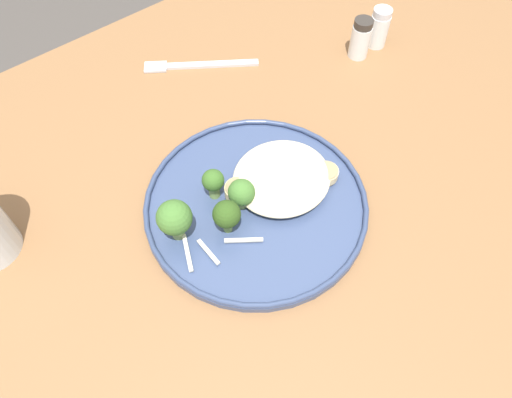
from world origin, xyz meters
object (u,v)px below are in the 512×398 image
seared_scallop_right_edge (238,191)px  broccoli_floret_left_leaning (227,215)px  seared_scallop_large_seared (286,155)px  dinner_fork (197,65)px  pepper_shaker (360,38)px  seared_scallop_on_noodles (298,185)px  seared_scallop_rear_pale (326,173)px  broccoli_floret_right_tilted (211,183)px  broccoli_floret_split_head (242,193)px  broccoli_floret_near_rim (174,218)px  dinner_plate (256,204)px  seared_scallop_tiny_bay (314,181)px  salt_shaker (379,28)px

seared_scallop_right_edge → broccoli_floret_left_leaning: (0.04, 0.03, 0.02)m
seared_scallop_large_seared → dinner_fork: bearing=-95.8°
seared_scallop_right_edge → pepper_shaker: pepper_shaker is taller
seared_scallop_on_noodles → pepper_shaker: (-0.27, -0.15, 0.01)m
seared_scallop_large_seared → seared_scallop_rear_pale: seared_scallop_large_seared is taller
seared_scallop_right_edge → broccoli_floret_left_leaning: bearing=37.6°
broccoli_floret_right_tilted → dinner_fork: broccoli_floret_right_tilted is taller
seared_scallop_large_seared → pepper_shaker: (-0.25, -0.10, 0.01)m
broccoli_floret_split_head → broccoli_floret_near_rim: broccoli_floret_near_rim is taller
broccoli_floret_near_rim → dinner_fork: broccoli_floret_near_rim is taller
seared_scallop_right_edge → broccoli_floret_right_tilted: size_ratio=0.76×
broccoli_floret_near_rim → pepper_shaker: (-0.43, -0.10, -0.02)m
seared_scallop_on_noodles → dinner_fork: seared_scallop_on_noodles is taller
broccoli_floret_right_tilted → dinner_fork: size_ratio=0.29×
seared_scallop_large_seared → broccoli_floret_right_tilted: (0.11, -0.02, 0.02)m
seared_scallop_on_noodles → broccoli_floret_split_head: size_ratio=0.49×
dinner_plate → seared_scallop_right_edge: size_ratio=8.21×
broccoli_floret_split_head → broccoli_floret_near_rim: size_ratio=0.76×
seared_scallop_on_noodles → seared_scallop_tiny_bay: bearing=153.7°
dinner_fork → salt_shaker: size_ratio=2.41×
dinner_plate → broccoli_floret_right_tilted: bearing=-50.2°
seared_scallop_large_seared → dinner_fork: size_ratio=0.15×
seared_scallop_right_edge → broccoli_floret_split_head: (0.01, 0.02, 0.02)m
dinner_plate → seared_scallop_tiny_bay: seared_scallop_tiny_bay is taller
seared_scallop_large_seared → seared_scallop_on_noodles: seared_scallop_large_seared is taller
dinner_plate → broccoli_floret_right_tilted: size_ratio=6.20×
seared_scallop_rear_pale → broccoli_floret_split_head: broccoli_floret_split_head is taller
broccoli_floret_right_tilted → salt_shaker: 0.41m
broccoli_floret_right_tilted → pepper_shaker: pepper_shaker is taller
broccoli_floret_near_rim → broccoli_floret_left_leaning: bearing=148.2°
seared_scallop_right_edge → salt_shaker: size_ratio=0.53×
broccoli_floret_split_head → salt_shaker: bearing=-162.6°
broccoli_floret_near_rim → seared_scallop_tiny_bay: bearing=164.2°
broccoli_floret_right_tilted → salt_shaker: bearing=-168.2°
seared_scallop_right_edge → broccoli_floret_right_tilted: bearing=-37.8°
dinner_fork → seared_scallop_rear_pale: bearing=89.2°
dinner_plate → seared_scallop_large_seared: seared_scallop_large_seared is taller
pepper_shaker → broccoli_floret_right_tilted: bearing=13.1°
seared_scallop_tiny_bay → seared_scallop_rear_pale: size_ratio=0.72×
seared_scallop_right_edge → seared_scallop_large_seared: bearing=-176.5°
seared_scallop_large_seared → broccoli_floret_right_tilted: broccoli_floret_right_tilted is taller
seared_scallop_tiny_bay → broccoli_floret_near_rim: (0.18, -0.05, 0.03)m
dinner_plate → salt_shaker: salt_shaker is taller
seared_scallop_tiny_bay → broccoli_floret_left_leaning: (0.13, -0.02, 0.02)m
dinner_plate → salt_shaker: 0.39m
salt_shaker → pepper_shaker: bearing=0.0°
broccoli_floret_left_leaning → dinner_plate: bearing=-171.1°
dinner_plate → seared_scallop_on_noodles: seared_scallop_on_noodles is taller
seared_scallop_large_seared → broccoli_floret_left_leaning: bearing=16.2°
seared_scallop_right_edge → dinner_fork: bearing=-113.9°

